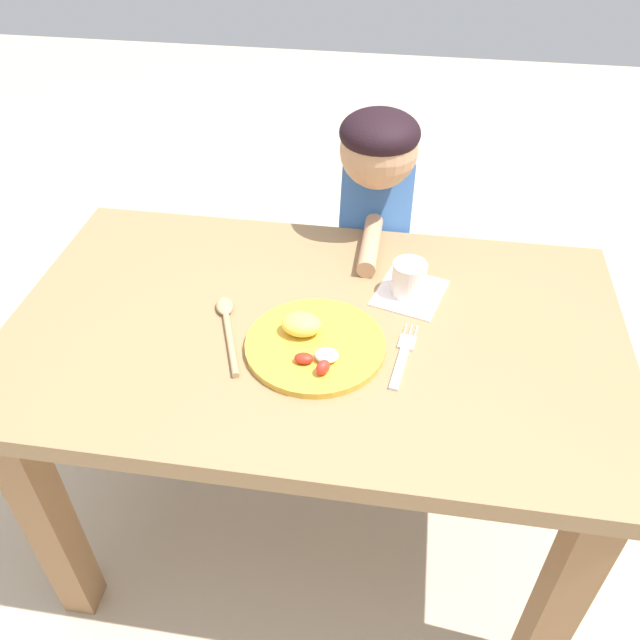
# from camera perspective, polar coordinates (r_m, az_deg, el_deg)

# --- Properties ---
(ground_plane) EXTENTS (8.00, 8.00, 0.00)m
(ground_plane) POSITION_cam_1_polar(r_m,az_deg,el_deg) (1.91, -0.36, -17.69)
(ground_plane) COLOR #BBA98E
(dining_table) EXTENTS (1.27, 0.76, 0.75)m
(dining_table) POSITION_cam_1_polar(r_m,az_deg,el_deg) (1.42, -0.46, -4.48)
(dining_table) COLOR olive
(dining_table) RESTS_ON ground_plane
(plate) EXTENTS (0.28, 0.28, 0.06)m
(plate) POSITION_cam_1_polar(r_m,az_deg,el_deg) (1.28, -0.59, -2.02)
(plate) COLOR gold
(plate) RESTS_ON dining_table
(fork) EXTENTS (0.05, 0.19, 0.01)m
(fork) POSITION_cam_1_polar(r_m,az_deg,el_deg) (1.27, 7.29, -3.23)
(fork) COLOR silver
(fork) RESTS_ON dining_table
(spoon) EXTENTS (0.11, 0.23, 0.02)m
(spoon) POSITION_cam_1_polar(r_m,az_deg,el_deg) (1.34, -8.16, -0.33)
(spoon) COLOR tan
(spoon) RESTS_ON dining_table
(drinking_cup) EXTENTS (0.07, 0.07, 0.08)m
(drinking_cup) POSITION_cam_1_polar(r_m,az_deg,el_deg) (1.41, 7.82, 3.59)
(drinking_cup) COLOR silver
(drinking_cup) RESTS_ON dining_table
(person) EXTENTS (0.19, 0.39, 1.05)m
(person) POSITION_cam_1_polar(r_m,az_deg,el_deg) (1.77, 4.70, 5.19)
(person) COLOR #4C4E6A
(person) RESTS_ON ground_plane
(napkin) EXTENTS (0.17, 0.18, 0.00)m
(napkin) POSITION_cam_1_polar(r_m,az_deg,el_deg) (1.43, 7.89, 2.37)
(napkin) COLOR white
(napkin) RESTS_ON dining_table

